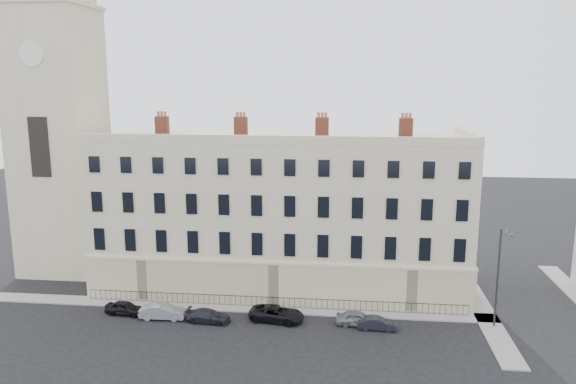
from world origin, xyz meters
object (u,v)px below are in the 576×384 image
car_e (358,318)px  car_f (377,323)px  car_c (208,316)px  streetlamp (499,274)px  car_a (125,308)px  car_d (277,314)px  car_b (163,311)px

car_e → car_f: (1.63, -0.65, -0.09)m
car_c → streetlamp: (24.38, 1.53, 4.24)m
car_f → car_a: bearing=89.4°
car_d → car_f: 8.64m
car_d → streetlamp: 18.99m
car_c → car_f: (14.47, 0.10, -0.02)m
car_a → car_d: car_d is taller
car_f → car_e: bearing=69.3°
car_c → streetlamp: streetlamp is taller
car_a → car_d: size_ratio=0.75×
car_b → car_d: (10.00, 0.63, -0.00)m
car_b → car_e: 16.98m
streetlamp → car_b: bearing=-160.6°
car_b → car_c: bearing=-96.1°
car_a → car_c: car_a is taller
car_b → car_f: bearing=-93.1°
car_e → car_f: 1.76m
car_b → car_c: (4.14, -0.26, -0.10)m
car_a → car_b: 3.69m
car_f → car_d: bearing=85.9°
car_c → car_e: car_e is taller
streetlamp → car_a: bearing=-161.8°
car_f → streetlamp: size_ratio=0.38×
car_a → car_d: bearing=-83.2°
car_d → car_e: car_d is taller
car_b → streetlamp: streetlamp is taller
streetlamp → car_c: bearing=-159.6°
car_b → car_e: bearing=-90.9°
car_c → car_a: bearing=88.5°
car_d → car_b: bearing=102.5°
car_f → streetlamp: 10.89m
car_a → car_d: (13.65, 0.12, 0.05)m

